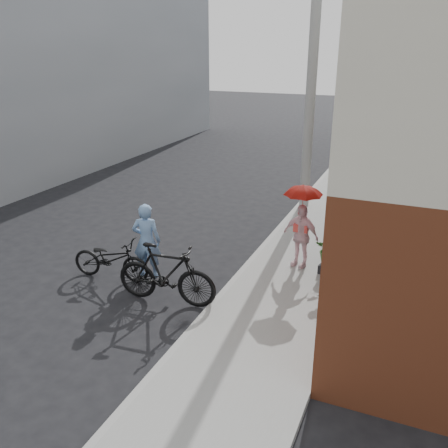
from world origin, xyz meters
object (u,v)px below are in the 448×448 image
Objects in this scene: officer at (147,241)px; kimono_woman at (301,236)px; planter at (329,269)px; bike_left at (111,259)px; bike_right at (166,274)px; utility_pole at (311,90)px.

officer is 3.29m from kimono_woman.
kimono_woman is 0.92m from planter.
bike_left is 4.07m from kimono_woman.
kimono_woman is 3.81× the size of planter.
bike_right is at bearing -110.96° from bike_left.
bike_right is at bearing 122.02° from officer.
bike_right is (-1.08, -6.44, -2.90)m from utility_pole.
bike_right reaches higher than planter.
planter is at bearing -55.24° from bike_right.
kimono_woman is (1.99, 2.35, 0.22)m from bike_right.
officer reaches higher than bike_left.
officer is 0.82× the size of bike_right.
kimono_woman is (0.91, -4.09, -2.67)m from utility_pole.
officer is 1.25m from bike_right.
officer is at bearing -64.63° from bike_left.
utility_pole is 5.57m from planter.
officer is 0.95× the size of bike_left.
bike_left is at bearing 70.10° from bike_right.
officer is at bearing -109.55° from utility_pole.
bike_left is 4.63m from planter.
bike_left is (-2.65, -6.02, -3.05)m from utility_pole.
kimono_woman is at bearing -168.57° from officer.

